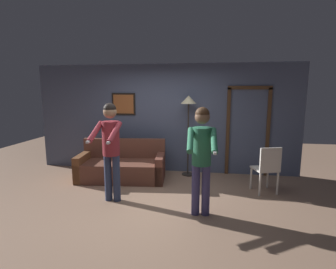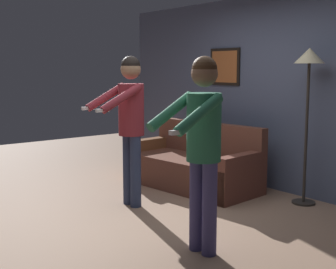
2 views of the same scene
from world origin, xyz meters
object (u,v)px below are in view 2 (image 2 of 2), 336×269
Objects in this scene: couch at (193,167)px; torchiere_lamp at (309,73)px; person_standing_left at (130,116)px; person_standing_right at (202,136)px.

torchiere_lamp is (1.44, 0.52, 1.30)m from couch.
couch is 1.06× the size of torchiere_lamp.
person_standing_left reaches higher than couch.
person_standing_right is (1.59, -0.31, -0.03)m from person_standing_left.
torchiere_lamp is 2.10m from person_standing_right.
person_standing_left is 1.62m from person_standing_right.
torchiere_lamp is at bearing 100.25° from person_standing_right.
couch is 1.12× the size of person_standing_left.
person_standing_right is at bearing -39.45° from couch.
person_standing_right is at bearing -79.75° from torchiere_lamp.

